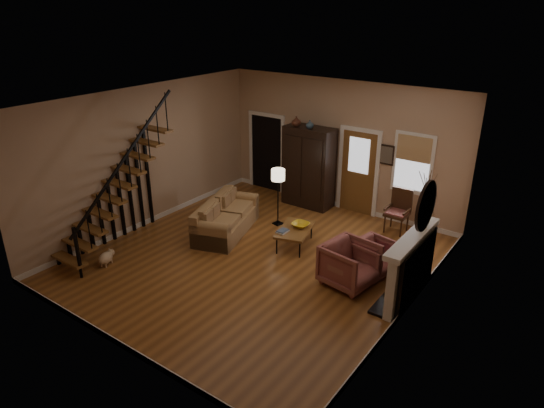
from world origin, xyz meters
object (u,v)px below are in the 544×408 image
Objects in this scene: sofa at (226,217)px; armchair_right at (374,257)px; armchair_left at (350,265)px; armoire at (309,167)px; side_chair at (397,212)px; coffee_table at (295,237)px; floor_lamp at (278,197)px.

sofa is 2.72× the size of armchair_right.
sofa is 2.21× the size of armchair_left.
sofa is at bearing -104.40° from armoire.
armchair_left is 2.70m from side_chair.
armoire reaches higher than coffee_table.
sofa is 3.58m from armchair_right.
coffee_table is (1.01, -2.18, -0.84)m from armoire.
coffee_table is 1.18× the size of armchair_left.
armchair_left is 3.02m from floor_lamp.
armoire is 2.77× the size of armchair_right.
side_chair is (-0.17, 2.69, 0.09)m from armchair_left.
armoire is 1.52m from floor_lamp.
armchair_right is (2.91, -2.22, -0.70)m from armoire.
coffee_table is at bearing 100.15° from armchair_right.
sofa is 3.39m from armchair_left.
armchair_left is at bearing -46.78° from armoire.
armchair_right is 2.97m from floor_lamp.
side_chair reaches higher than sofa.
sofa is (-0.65, -2.55, -0.67)m from armoire.
armoire reaches higher than side_chair.
armoire reaches higher than armchair_left.
armchair_left is 0.66× the size of floor_lamp.
sofa is 3.97m from side_chair.
floor_lamp is at bearing -87.68° from armoire.
armchair_left reaches higher than sofa.
floor_lamp is (-2.66, 1.41, 0.28)m from armchair_left.
coffee_table is at bearing -36.69° from floor_lamp.
coffee_table is 1.91m from armchair_right.
sofa is at bearing 92.60° from armchair_left.
coffee_table is at bearing -5.96° from sofa.
floor_lamp is at bearing 70.42° from armchair_left.
armoire is 2.25× the size of armchair_left.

